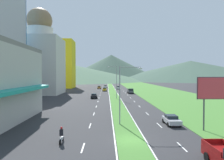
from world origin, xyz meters
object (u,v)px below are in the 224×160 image
(car_0, at_px, (171,120))
(car_2, at_px, (106,86))
(car_1, at_px, (99,87))
(car_3, at_px, (105,89))
(billboard_roadside, at_px, (219,90))
(street_lamp_near, at_px, (123,90))
(car_4, at_px, (94,96))
(motorcycle_rider, at_px, (61,136))
(pickup_truck_0, at_px, (130,91))
(street_lamp_mid, at_px, (116,80))
(car_5, at_px, (118,88))

(car_0, bearing_deg, car_2, -173.17)
(car_1, distance_m, car_2, 8.14)
(car_0, xyz_separation_m, car_3, (-10.62, 62.77, 0.08))
(billboard_roadside, distance_m, car_0, 7.86)
(street_lamp_near, relative_size, car_4, 2.10)
(car_0, height_order, motorcycle_rider, motorcycle_rider)
(car_1, relative_size, car_4, 1.02)
(car_0, xyz_separation_m, pickup_truck_0, (-0.12, 50.86, 0.26))
(car_1, relative_size, car_3, 1.06)
(billboard_roadside, bearing_deg, street_lamp_mid, 108.86)
(billboard_roadside, relative_size, motorcycle_rider, 3.59)
(car_0, bearing_deg, car_1, -170.10)
(street_lamp_mid, bearing_deg, car_5, 85.82)
(car_3, height_order, motorcycle_rider, motorcycle_rider)
(car_0, bearing_deg, motorcycle_rider, -61.85)
(car_5, bearing_deg, street_lamp_mid, -4.18)
(street_lamp_near, distance_m, street_lamp_mid, 31.89)
(street_lamp_near, distance_m, car_3, 62.82)
(car_1, xyz_separation_m, car_5, (9.91, -2.53, -0.01))
(car_3, height_order, car_4, car_3)
(car_1, bearing_deg, billboard_roadside, -166.99)
(car_3, bearing_deg, car_0, -170.40)
(car_0, height_order, pickup_truck_0, pickup_truck_0)
(car_1, xyz_separation_m, car_3, (3.02, -15.39, 0.00))
(street_lamp_mid, xyz_separation_m, car_4, (-6.78, 2.25, -5.03))
(pickup_truck_0, bearing_deg, car_1, -153.66)
(car_1, bearing_deg, street_lamp_near, -175.35)
(billboard_roadside, bearing_deg, motorcycle_rider, -167.78)
(street_lamp_near, bearing_deg, car_1, 94.65)
(car_4, distance_m, motorcycle_rider, 42.14)
(car_0, distance_m, car_1, 79.35)
(street_lamp_mid, bearing_deg, car_4, 161.66)
(billboard_roadside, xyz_separation_m, car_3, (-15.86, 66.29, -4.60))
(street_lamp_mid, distance_m, pickup_truck_0, 20.55)
(pickup_truck_0, bearing_deg, billboard_roadside, 5.62)
(car_1, distance_m, motorcycle_rider, 85.99)
(car_2, xyz_separation_m, car_3, (-0.37, -22.79, 0.02))
(car_0, relative_size, car_2, 0.84)
(billboard_roadside, distance_m, car_4, 42.56)
(car_1, bearing_deg, motorcycle_rider, 179.36)
(pickup_truck_0, bearing_deg, car_4, -39.39)
(car_1, height_order, car_3, car_3)
(car_0, height_order, car_1, car_1)
(pickup_truck_0, bearing_deg, car_3, -138.61)
(car_5, xyz_separation_m, motorcycle_rider, (-10.86, -83.45, -0.05))
(motorcycle_rider, bearing_deg, pickup_truck_0, -13.86)
(car_5, xyz_separation_m, pickup_truck_0, (3.62, -24.78, 0.19))
(car_0, bearing_deg, street_lamp_near, -91.47)
(street_lamp_near, relative_size, pickup_truck_0, 1.62)
(car_4, height_order, motorcycle_rider, motorcycle_rider)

